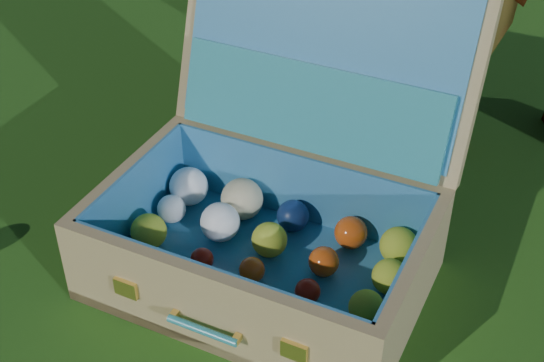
% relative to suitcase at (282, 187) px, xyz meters
% --- Properties ---
extents(ground, '(60.00, 60.00, 0.00)m').
position_rel_suitcase_xyz_m(ground, '(0.03, -0.14, -0.18)').
color(ground, '#215114').
rests_on(ground, ground).
extents(suitcase, '(0.77, 0.74, 0.62)m').
position_rel_suitcase_xyz_m(suitcase, '(0.00, 0.00, 0.00)').
color(suitcase, tan).
rests_on(suitcase, ground).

